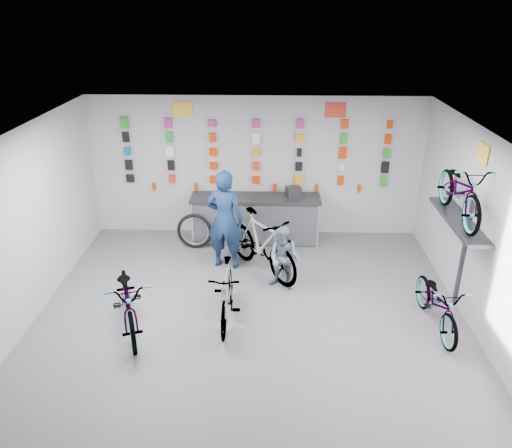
{
  "coord_description": "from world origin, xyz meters",
  "views": [
    {
      "loc": [
        0.31,
        -6.13,
        4.74
      ],
      "look_at": [
        0.08,
        1.4,
        1.35
      ],
      "focal_mm": 35.0,
      "sensor_mm": 36.0,
      "label": 1
    }
  ],
  "objects_px": {
    "counter": "(255,220)",
    "bike_left": "(129,300)",
    "bike_center": "(226,293)",
    "bike_right": "(437,303)",
    "customer": "(284,258)",
    "bike_service": "(262,244)",
    "clerk": "(225,220)"
  },
  "relations": [
    {
      "from": "counter",
      "to": "bike_left",
      "type": "bearing_deg",
      "value": -120.37
    },
    {
      "from": "bike_center",
      "to": "bike_left",
      "type": "bearing_deg",
      "value": -170.57
    },
    {
      "from": "bike_right",
      "to": "customer",
      "type": "height_order",
      "value": "customer"
    },
    {
      "from": "counter",
      "to": "bike_service",
      "type": "bearing_deg",
      "value": -83.14
    },
    {
      "from": "counter",
      "to": "bike_left",
      "type": "distance_m",
      "value": 3.69
    },
    {
      "from": "counter",
      "to": "bike_right",
      "type": "bearing_deg",
      "value": -45.74
    },
    {
      "from": "counter",
      "to": "customer",
      "type": "height_order",
      "value": "customer"
    },
    {
      "from": "bike_left",
      "to": "customer",
      "type": "relative_size",
      "value": 1.62
    },
    {
      "from": "counter",
      "to": "clerk",
      "type": "relative_size",
      "value": 1.39
    },
    {
      "from": "counter",
      "to": "bike_right",
      "type": "height_order",
      "value": "counter"
    },
    {
      "from": "bike_center",
      "to": "customer",
      "type": "bearing_deg",
      "value": 47.7
    },
    {
      "from": "bike_left",
      "to": "bike_service",
      "type": "distance_m",
      "value": 2.72
    },
    {
      "from": "bike_right",
      "to": "customer",
      "type": "distance_m",
      "value": 2.61
    },
    {
      "from": "bike_left",
      "to": "clerk",
      "type": "distance_m",
      "value": 2.49
    },
    {
      "from": "bike_center",
      "to": "bike_right",
      "type": "distance_m",
      "value": 3.3
    },
    {
      "from": "bike_right",
      "to": "clerk",
      "type": "bearing_deg",
      "value": 147.41
    },
    {
      "from": "bike_service",
      "to": "clerk",
      "type": "relative_size",
      "value": 1.03
    },
    {
      "from": "clerk",
      "to": "customer",
      "type": "relative_size",
      "value": 1.64
    },
    {
      "from": "bike_center",
      "to": "bike_right",
      "type": "height_order",
      "value": "bike_center"
    },
    {
      "from": "bike_service",
      "to": "bike_left",
      "type": "bearing_deg",
      "value": -176.92
    },
    {
      "from": "bike_center",
      "to": "customer",
      "type": "height_order",
      "value": "customer"
    },
    {
      "from": "counter",
      "to": "bike_center",
      "type": "xyz_separation_m",
      "value": [
        -0.37,
        -2.94,
        0.01
      ]
    },
    {
      "from": "counter",
      "to": "bike_center",
      "type": "height_order",
      "value": "counter"
    },
    {
      "from": "counter",
      "to": "customer",
      "type": "distance_m",
      "value": 2.01
    },
    {
      "from": "bike_center",
      "to": "clerk",
      "type": "bearing_deg",
      "value": 95.6
    },
    {
      "from": "bike_left",
      "to": "bike_right",
      "type": "xyz_separation_m",
      "value": [
        4.8,
        0.17,
        -0.07
      ]
    },
    {
      "from": "bike_service",
      "to": "clerk",
      "type": "xyz_separation_m",
      "value": [
        -0.7,
        0.24,
        0.37
      ]
    },
    {
      "from": "bike_right",
      "to": "bike_service",
      "type": "distance_m",
      "value": 3.22
    },
    {
      "from": "bike_right",
      "to": "clerk",
      "type": "relative_size",
      "value": 0.86
    },
    {
      "from": "bike_service",
      "to": "clerk",
      "type": "bearing_deg",
      "value": 122.56
    },
    {
      "from": "bike_center",
      "to": "clerk",
      "type": "xyz_separation_m",
      "value": [
        -0.17,
        1.81,
        0.48
      ]
    },
    {
      "from": "bike_right",
      "to": "bike_service",
      "type": "relative_size",
      "value": 0.83
    }
  ]
}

